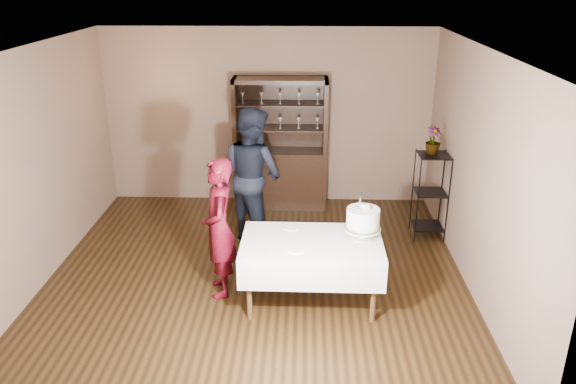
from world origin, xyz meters
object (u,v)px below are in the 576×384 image
cake_table (312,256)px  woman (219,228)px  cake (363,220)px  potted_plant (433,140)px  man (253,175)px  china_hutch (281,165)px  plant_etagere (430,192)px

cake_table → woman: size_ratio=0.95×
woman → cake: woman is taller
woman → potted_plant: (2.63, 1.58, 0.56)m
cake_table → potted_plant: size_ratio=4.22×
man → china_hutch: bearing=-63.4°
cake → potted_plant: (1.06, 1.70, 0.39)m
cake → china_hutch: bearing=110.2°
china_hutch → cake_table: (0.45, -2.78, -0.09)m
man → plant_etagere: bearing=-135.2°
woman → cake_table: bearing=68.7°
china_hutch → plant_etagere: size_ratio=1.67×
woman → man: man is taller
woman → cake: 1.58m
plant_etagere → woman: (-2.65, -1.54, 0.15)m
woman → potted_plant: 3.12m
cake → plant_etagere: bearing=56.8°
china_hutch → cake: 2.90m
china_hutch → cake: size_ratio=3.65×
cake → potted_plant: size_ratio=1.52×
woman → cake: bearing=74.8°
man → cake: size_ratio=3.36×
cake_table → cake: bearing=7.5°
man → potted_plant: bearing=-134.0°
plant_etagere → cake_table: (-1.63, -1.72, -0.07)m
cake_table → cake: size_ratio=2.78×
woman → china_hutch: bearing=156.6°
china_hutch → plant_etagere: 2.33m
woman → cake: (1.57, -0.12, 0.17)m
cake_table → cake: 0.68m
woman → potted_plant: bearing=110.1°
china_hutch → cake: bearing=-69.8°
cake_table → potted_plant: (1.60, 1.77, 0.79)m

